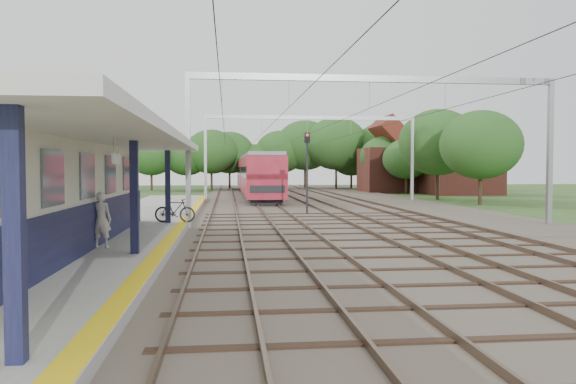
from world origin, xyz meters
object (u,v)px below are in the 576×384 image
bicycle (175,210)px  train (255,174)px  person (101,220)px  signal_post (307,161)px

bicycle → train: bearing=1.4°
person → bicycle: person is taller
person → train: (6.60, 39.45, 0.93)m
person → train: size_ratio=0.05×
bicycle → person: bearing=179.5°
train → signal_post: size_ratio=7.51×
bicycle → train: train is taller
train → signal_post: 24.67m
train → person: bearing=-99.5°
bicycle → signal_post: size_ratio=0.38×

